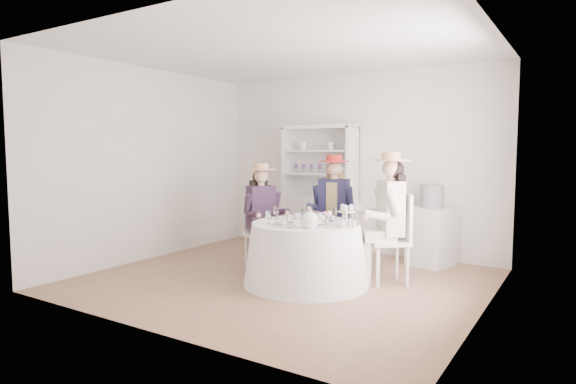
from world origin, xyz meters
The scene contains 23 objects.
ground centered at (0.00, 0.00, 0.00)m, with size 4.50×4.50×0.00m, color brown.
ceiling centered at (0.00, 0.00, 2.70)m, with size 4.50×4.50×0.00m, color white.
wall_back centered at (0.00, 2.00, 1.35)m, with size 4.50×4.50×0.00m, color silver.
wall_front centered at (0.00, -2.00, 1.35)m, with size 4.50×4.50×0.00m, color silver.
wall_left centered at (-2.25, 0.00, 1.35)m, with size 4.50×4.50×0.00m, color silver.
wall_right centered at (2.25, 0.00, 1.35)m, with size 4.50×4.50×0.00m, color silver.
tea_table centered at (0.31, -0.01, 0.36)m, with size 1.45×1.45×0.72m.
hutch centered at (-0.46, 1.77, 0.69)m, with size 1.19×0.57×1.93m.
side_table centered at (1.28, 1.68, 0.39)m, with size 0.50×0.50×0.78m, color silver.
hatbox centered at (1.28, 1.68, 0.93)m, with size 0.31×0.31×0.31m, color black.
guest_left centered at (-0.56, 0.36, 0.78)m, with size 0.59×0.53×1.38m.
guest_mid centered at (0.19, 0.94, 0.84)m, with size 0.56×0.58×1.49m.
guest_right centered at (1.10, 0.52, 0.86)m, with size 0.65×0.63×1.52m.
spare_chair centered at (-0.16, 1.43, 0.54)m, with size 0.53×0.53×1.01m.
teacup_a centered at (0.09, 0.16, 0.75)m, with size 0.08×0.08×0.07m, color white.
teacup_b centered at (0.31, 0.26, 0.75)m, with size 0.07×0.07×0.06m, color white.
teacup_c centered at (0.54, 0.20, 0.75)m, with size 0.08×0.08×0.06m, color white.
flower_bowl centered at (0.51, -0.09, 0.74)m, with size 0.20×0.20×0.05m, color white.
flower_arrangement centered at (0.53, -0.01, 0.81)m, with size 0.18×0.19×0.07m.
table_teapot centered at (0.55, -0.34, 0.80)m, with size 0.27×0.19×0.20m.
sandwich_plate centered at (0.22, -0.35, 0.73)m, with size 0.28×0.28×0.06m.
cupcake_stand centered at (0.84, -0.05, 0.81)m, with size 0.26×0.26×0.24m.
stemware_set centered at (0.31, -0.01, 0.79)m, with size 0.94×0.94×0.15m.
Camera 1 is at (3.06, -4.76, 1.55)m, focal length 30.00 mm.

